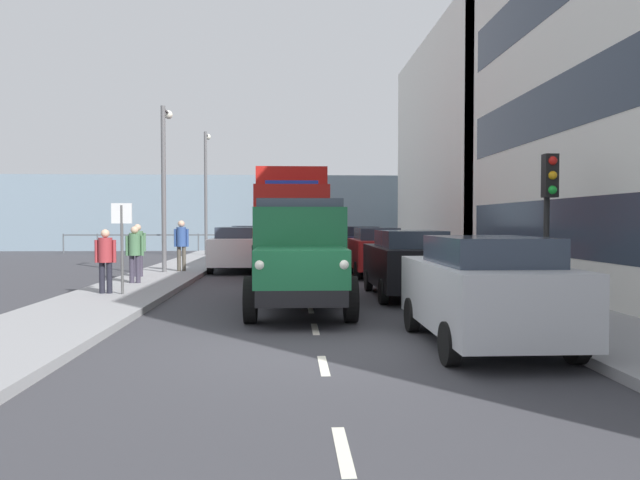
{
  "coord_description": "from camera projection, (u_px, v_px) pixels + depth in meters",
  "views": [
    {
      "loc": [
        0.44,
        9.04,
        1.96
      ],
      "look_at": [
        -0.6,
        -11.46,
        1.29
      ],
      "focal_mm": 32.78,
      "sensor_mm": 36.0,
      "label": 1
    }
  ],
  "objects": [
    {
      "name": "ground_plane",
      "position": [
        305.0,
        284.0,
        18.12
      ],
      "size": [
        80.0,
        80.0,
        0.0
      ],
      "primitive_type": "plane",
      "color": "#38383D"
    },
    {
      "name": "sidewalk_left",
      "position": [
        457.0,
        281.0,
        18.36
      ],
      "size": [
        2.53,
        36.16,
        0.15
      ],
      "primitive_type": "cube",
      "color": "gray",
      "rests_on": "ground_plane"
    },
    {
      "name": "sidewalk_right",
      "position": [
        148.0,
        283.0,
        17.87
      ],
      "size": [
        2.53,
        36.16,
        0.15
      ],
      "primitive_type": "cube",
      "color": "gray",
      "rests_on": "ground_plane"
    },
    {
      "name": "road_centreline_markings",
      "position": [
        306.0,
        289.0,
        16.88
      ],
      "size": [
        0.12,
        30.37,
        0.01
      ],
      "color": "silver",
      "rests_on": "ground_plane"
    },
    {
      "name": "building_far_block",
      "position": [
        492.0,
        150.0,
        28.17
      ],
      "size": [
        6.49,
        14.62,
        10.78
      ],
      "color": "silver",
      "rests_on": "ground_plane"
    },
    {
      "name": "sea_horizon",
      "position": [
        297.0,
        213.0,
        39.08
      ],
      "size": [
        80.0,
        0.8,
        5.0
      ],
      "primitive_type": "cube",
      "color": "gray",
      "rests_on": "ground_plane"
    },
    {
      "name": "seawall_railing",
      "position": [
        298.0,
        238.0,
        35.54
      ],
      "size": [
        28.08,
        0.08,
        1.2
      ],
      "color": "#4C5156",
      "rests_on": "ground_plane"
    },
    {
      "name": "truck_vintage_green",
      "position": [
        300.0,
        257.0,
        12.52
      ],
      "size": [
        2.17,
        5.64,
        2.43
      ],
      "color": "black",
      "rests_on": "ground_plane"
    },
    {
      "name": "lorry_cargo_red",
      "position": [
        292.0,
        218.0,
        22.2
      ],
      "size": [
        2.58,
        8.2,
        3.87
      ],
      "color": "red",
      "rests_on": "ground_plane"
    },
    {
      "name": "car_silver_kerbside_near",
      "position": [
        484.0,
        289.0,
        9.11
      ],
      "size": [
        1.93,
        3.94,
        1.72
      ],
      "color": "#B7BABF",
      "rests_on": "ground_plane"
    },
    {
      "name": "car_black_kerbside_1",
      "position": [
        408.0,
        262.0,
        15.01
      ],
      "size": [
        1.87,
        4.22,
        1.72
      ],
      "color": "black",
      "rests_on": "ground_plane"
    },
    {
      "name": "car_red_kerbside_2",
      "position": [
        376.0,
        251.0,
        20.74
      ],
      "size": [
        1.75,
        3.81,
        1.72
      ],
      "color": "#B21E1E",
      "rests_on": "ground_plane"
    },
    {
      "name": "car_navy_kerbside_3",
      "position": [
        358.0,
        245.0,
        26.03
      ],
      "size": [
        1.92,
        4.21,
        1.72
      ],
      "color": "navy",
      "rests_on": "ground_plane"
    },
    {
      "name": "car_white_oppositeside_0",
      "position": [
        236.0,
        248.0,
        22.93
      ],
      "size": [
        1.81,
        4.55,
        1.72
      ],
      "color": "white",
      "rests_on": "ground_plane"
    },
    {
      "name": "car_teal_oppositeside_1",
      "position": [
        248.0,
        242.0,
        29.3
      ],
      "size": [
        1.84,
        4.05,
        1.72
      ],
      "color": "#1E6670",
      "rests_on": "ground_plane"
    },
    {
      "name": "pedestrian_couple_b",
      "position": [
        105.0,
        256.0,
        14.57
      ],
      "size": [
        0.53,
        0.34,
        1.61
      ],
      "color": "black",
      "rests_on": "sidewalk_right"
    },
    {
      "name": "pedestrian_near_railing",
      "position": [
        135.0,
        250.0,
        17.04
      ],
      "size": [
        0.53,
        0.34,
        1.66
      ],
      "color": "#383342",
      "rests_on": "sidewalk_right"
    },
    {
      "name": "pedestrian_with_bag",
      "position": [
        138.0,
        246.0,
        18.98
      ],
      "size": [
        0.53,
        0.34,
        1.71
      ],
      "color": "#383342",
      "rests_on": "sidewalk_right"
    },
    {
      "name": "pedestrian_strolling",
      "position": [
        181.0,
        241.0,
        21.09
      ],
      "size": [
        0.53,
        0.34,
        1.83
      ],
      "color": "#4C473D",
      "rests_on": "sidewalk_right"
    },
    {
      "name": "traffic_light_near",
      "position": [
        549.0,
        196.0,
        12.16
      ],
      "size": [
        0.28,
        0.41,
        3.2
      ],
      "color": "black",
      "rests_on": "sidewalk_left"
    },
    {
      "name": "lamp_post_promenade",
      "position": [
        165.0,
        172.0,
        20.78
      ],
      "size": [
        0.32,
        1.14,
        5.88
      ],
      "color": "#59595B",
      "rests_on": "sidewalk_right"
    },
    {
      "name": "lamp_post_far",
      "position": [
        206.0,
        182.0,
        31.39
      ],
      "size": [
        0.32,
        1.14,
        6.6
      ],
      "color": "#59595B",
      "rests_on": "sidewalk_right"
    },
    {
      "name": "street_sign",
      "position": [
        122.0,
        232.0,
        14.41
      ],
      "size": [
        0.5,
        0.07,
        2.25
      ],
      "color": "#4C4C4C",
      "rests_on": "sidewalk_right"
    }
  ]
}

